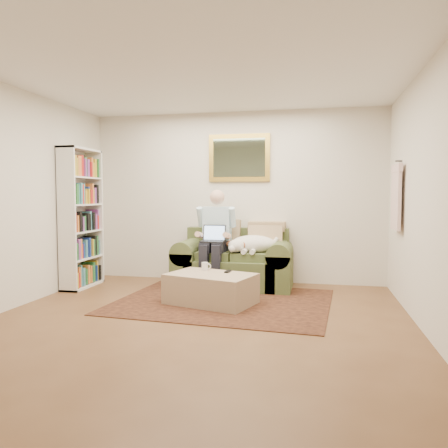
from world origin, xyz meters
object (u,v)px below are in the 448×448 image
(sleeping_dog, at_px, (254,244))
(bookshelf, at_px, (81,218))
(sofa, at_px, (234,267))
(coffee_mug, at_px, (205,266))
(laptop, at_px, (213,237))
(seated_man, at_px, (214,239))
(ottoman, at_px, (211,289))

(sleeping_dog, relative_size, bookshelf, 0.35)
(sofa, height_order, coffee_mug, sofa)
(laptop, bearing_deg, seated_man, 90.00)
(sofa, xyz_separation_m, bookshelf, (-2.16, -0.44, 0.71))
(ottoman, distance_m, coffee_mug, 0.37)
(sofa, xyz_separation_m, laptop, (-0.25, -0.22, 0.45))
(seated_man, distance_m, coffee_mug, 0.71)
(coffee_mug, bearing_deg, seated_man, 92.09)
(sleeping_dog, bearing_deg, ottoman, -112.01)
(bookshelf, bearing_deg, coffee_mug, -10.55)
(sofa, relative_size, ottoman, 1.64)
(seated_man, bearing_deg, sleeping_dog, 7.13)
(sofa, distance_m, ottoman, 1.06)
(sofa, bearing_deg, bookshelf, -168.45)
(sofa, distance_m, laptop, 0.56)
(bookshelf, bearing_deg, ottoman, -16.31)
(sofa, distance_m, coffee_mug, 0.84)
(ottoman, height_order, bookshelf, bookshelf)
(sofa, height_order, bookshelf, bookshelf)
(laptop, xyz_separation_m, ottoman, (0.16, -0.83, -0.55))
(seated_man, xyz_separation_m, laptop, (0.00, -0.06, 0.03))
(bookshelf, bearing_deg, sleeping_dog, 8.25)
(sofa, height_order, sleeping_dog, sofa)
(sleeping_dog, bearing_deg, coffee_mug, -126.37)
(ottoman, bearing_deg, laptop, 101.08)
(seated_man, bearing_deg, laptop, -90.00)
(seated_man, bearing_deg, bookshelf, -171.43)
(sofa, height_order, seated_man, seated_man)
(coffee_mug, bearing_deg, ottoman, -60.57)
(sofa, xyz_separation_m, sleeping_dog, (0.30, -0.08, 0.35))
(sofa, relative_size, seated_man, 1.19)
(sleeping_dog, bearing_deg, seated_man, -172.87)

